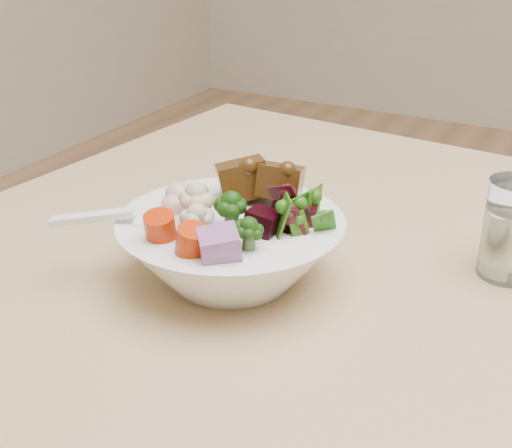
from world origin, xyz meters
name	(u,v)px	position (x,y,z in m)	size (l,w,h in m)	color
food_bowl	(233,245)	(-0.49, -0.15, 0.80)	(0.23, 0.23, 0.12)	white
soup_spoon	(135,222)	(-0.57, -0.20, 0.83)	(0.12, 0.07, 0.02)	white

